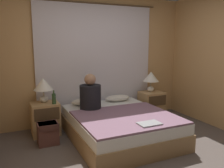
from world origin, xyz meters
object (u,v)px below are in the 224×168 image
Objects in this scene: pillow_left at (85,102)px; beer_bottle_on_left_stand at (54,99)px; person_left_in_bed at (90,95)px; backpack_on_floor at (48,132)px; laptop_on_bed at (149,124)px; nightstand_left at (45,119)px; bed at (119,126)px; lamp_right at (151,78)px; pillow_right at (117,98)px; lamp_left at (43,86)px; nightstand_right at (152,105)px.

beer_bottle_on_left_stand reaches higher than pillow_left.
beer_bottle_on_left_stand is at bearing 167.02° from person_left_in_bed.
backpack_on_floor is at bearing -146.00° from pillow_left.
laptop_on_bed is 1.60m from backpack_on_floor.
bed is at bearing -31.52° from nightstand_left.
laptop_on_bed is (-0.98, -1.45, -0.39)m from lamp_right.
lamp_right is 1.81× the size of beer_bottle_on_left_stand.
person_left_in_bed is at bearing -167.88° from lamp_right.
nightstand_left reaches higher than pillow_left.
nightstand_left is at bearing 85.45° from backpack_on_floor.
beer_bottle_on_left_stand is 0.73× the size of laptop_on_bed.
pillow_right is 0.81× the size of person_left_in_bed.
lamp_right is at bearing -1.83° from pillow_left.
bed is 1.47m from lamp_left.
pillow_right reaches higher than backpack_on_floor.
pillow_right is 0.81m from person_left_in_bed.
nightstand_right is 1.10× the size of pillow_right.
lamp_right is 1.79m from laptop_on_bed.
pillow_right reaches higher than laptop_on_bed.
person_left_in_bed is (-1.45, -0.26, 0.40)m from nightstand_right.
lamp_left reaches higher than pillow_right.
lamp_left is (-2.20, 0.05, 0.58)m from nightstand_right.
bed is 3.70× the size of pillow_right.
nightstand_left is 1.10× the size of pillow_right.
bed is at bearing -49.11° from person_left_in_bed.
person_left_in_bed is at bearing 130.89° from bed.
person_left_in_bed reaches higher than nightstand_right.
lamp_right is at bearing 12.33° from backpack_on_floor.
lamp_right is at bearing 1.35° from nightstand_left.
lamp_right is 0.82× the size of pillow_left.
pillow_right is (-0.76, 0.10, 0.20)m from nightstand_right.
bed is at bearing -148.48° from nightstand_right.
bed is at bearing -11.83° from backpack_on_floor.
lamp_right is at bearing 90.00° from nightstand_right.
nightstand_right is (1.10, 0.67, 0.07)m from bed.
lamp_right reaches higher than laptop_on_bed.
bed is 0.72m from person_left_in_bed.
lamp_left is (-1.10, 0.72, 0.65)m from bed.
nightstand_right is at bearing 54.96° from laptop_on_bed.
person_left_in_bed reaches higher than pillow_left.
beer_bottle_on_left_stand is (-1.30, -0.22, 0.17)m from pillow_right.
lamp_left reaches higher than nightstand_right.
person_left_in_bed is 0.93m from backpack_on_floor.
person_left_in_bed is (-0.70, -0.36, 0.19)m from pillow_right.
backpack_on_floor is at bearing -168.94° from nightstand_right.
nightstand_right reaches higher than backpack_on_floor.
nightstand_left is 0.45m from backpack_on_floor.
nightstand_right is at bearing -90.00° from lamp_right.
lamp_left is 1.20× the size of backpack_on_floor.
lamp_right reaches higher than backpack_on_floor.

